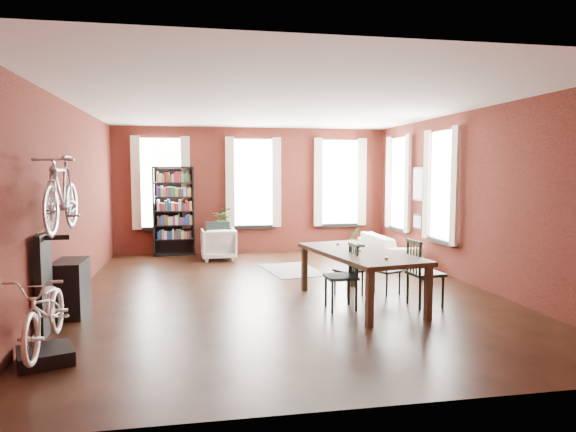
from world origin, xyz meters
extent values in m
plane|color=black|center=(0.00, 0.00, 0.00)|extent=(9.00, 9.00, 0.00)
cube|color=white|center=(0.00, 0.00, 3.20)|extent=(7.00, 9.00, 0.04)
cube|color=#441511|center=(0.00, 4.50, 1.60)|extent=(7.00, 0.04, 3.20)
cube|color=#441511|center=(0.00, -4.50, 1.60)|extent=(7.00, 0.04, 3.20)
cube|color=#441511|center=(-3.50, 0.00, 1.60)|extent=(0.04, 9.00, 3.20)
cube|color=#441511|center=(3.50, 0.00, 1.60)|extent=(0.04, 9.00, 3.20)
cube|color=white|center=(-2.30, 4.47, 1.80)|extent=(1.00, 0.04, 2.20)
cube|color=beige|center=(-2.30, 4.40, 1.80)|extent=(1.40, 0.06, 2.30)
cube|color=white|center=(0.00, 4.47, 1.80)|extent=(1.00, 0.04, 2.20)
cube|color=beige|center=(0.00, 4.40, 1.80)|extent=(1.40, 0.06, 2.30)
cube|color=white|center=(2.30, 4.47, 1.80)|extent=(1.00, 0.04, 2.20)
cube|color=beige|center=(2.30, 4.40, 1.80)|extent=(1.40, 0.06, 2.30)
cube|color=white|center=(3.47, 1.00, 1.80)|extent=(0.04, 1.00, 2.20)
cube|color=beige|center=(3.40, 1.00, 1.80)|extent=(0.06, 1.40, 2.30)
cube|color=white|center=(3.47, 3.20, 1.80)|extent=(0.04, 1.00, 2.20)
cube|color=beige|center=(3.40, 3.20, 1.80)|extent=(0.06, 1.40, 2.30)
cube|color=black|center=(3.46, 2.10, 1.80)|extent=(0.04, 0.55, 0.75)
cube|color=black|center=(3.46, 2.10, 0.95)|extent=(0.04, 0.45, 0.35)
cube|color=#4E412E|center=(1.04, -1.06, 0.42)|extent=(1.53, 2.61, 0.83)
cube|color=#183532|center=(0.66, -1.29, 0.50)|extent=(0.46, 0.46, 0.99)
cube|color=black|center=(1.03, -0.50, 0.43)|extent=(0.53, 0.53, 0.86)
cube|color=#1D301C|center=(2.00, -1.36, 0.52)|extent=(0.51, 0.51, 1.03)
cube|color=#1A3A38|center=(1.71, -0.51, 0.40)|extent=(0.49, 0.49, 0.80)
cube|color=black|center=(-2.00, 4.30, 1.10)|extent=(1.00, 0.32, 2.20)
imported|color=silver|center=(-0.95, 3.44, 0.41)|extent=(0.82, 0.78, 0.82)
imported|color=beige|center=(2.95, 2.60, 0.41)|extent=(0.61, 2.08, 0.81)
cube|color=black|center=(0.50, 1.82, 0.01)|extent=(1.26, 1.78, 0.01)
cube|color=black|center=(-3.13, -2.85, 0.08)|extent=(0.70, 0.70, 0.16)
cube|color=black|center=(-3.40, -1.80, 0.65)|extent=(0.16, 0.60, 1.30)
cube|color=black|center=(-3.28, -0.90, 0.40)|extent=(0.40, 0.80, 0.80)
cube|color=black|center=(-0.82, 4.11, 0.31)|extent=(0.38, 0.38, 0.63)
imported|color=#265120|center=(2.62, 4.21, 0.14)|extent=(0.55, 0.71, 0.28)
imported|color=#2E5D25|center=(2.79, 0.40, 0.08)|extent=(0.32, 0.50, 0.17)
imported|color=silver|center=(-3.11, -2.83, 0.96)|extent=(0.58, 0.85, 1.60)
imported|color=#A5A8AD|center=(-3.15, -1.80, 2.13)|extent=(0.47, 1.00, 1.66)
imported|color=#285120|center=(-0.79, 4.07, 0.85)|extent=(0.65, 0.69, 0.45)
camera|label=1|loc=(-1.51, -8.67, 2.09)|focal=32.00mm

